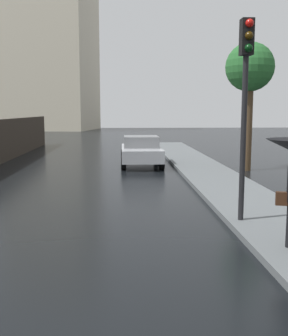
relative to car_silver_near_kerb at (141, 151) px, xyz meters
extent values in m
cube|color=#B2B5BA|center=(0.00, -0.01, -0.11)|extent=(1.82, 4.19, 0.55)
cube|color=gray|center=(0.00, 0.05, 0.42)|extent=(1.59, 1.76, 0.50)
cylinder|color=black|center=(-0.83, 1.36, -0.38)|extent=(0.22, 0.65, 0.65)
cylinder|color=black|center=(0.82, 1.37, -0.38)|extent=(0.22, 0.65, 0.65)
cylinder|color=black|center=(-0.82, -1.40, -0.38)|extent=(0.22, 0.65, 0.65)
cylinder|color=black|center=(0.83, -1.39, -0.38)|extent=(0.22, 0.65, 0.65)
cube|color=#3F2314|center=(1.94, -12.09, 0.31)|extent=(0.22, 0.15, 0.24)
cylinder|color=black|center=(1.77, -10.25, 1.23)|extent=(0.12, 0.12, 3.59)
cube|color=black|center=(1.77, -10.25, 3.39)|extent=(0.26, 0.26, 0.75)
sphere|color=red|center=(1.77, -10.42, 3.64)|extent=(0.17, 0.17, 0.17)
sphere|color=#392405|center=(1.77, -10.42, 3.39)|extent=(0.17, 0.17, 0.17)
sphere|color=black|center=(1.77, -10.42, 3.14)|extent=(0.17, 0.17, 0.17)
cylinder|color=#4C3823|center=(4.47, -1.79, 1.12)|extent=(0.37, 0.37, 3.66)
sphere|color=#28662D|center=(4.47, -1.79, 3.66)|extent=(2.03, 2.03, 2.03)
cube|color=beige|center=(-10.44, 37.04, 11.07)|extent=(12.84, 11.73, 23.55)
camera|label=1|loc=(-0.87, -19.06, 1.86)|focal=43.85mm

